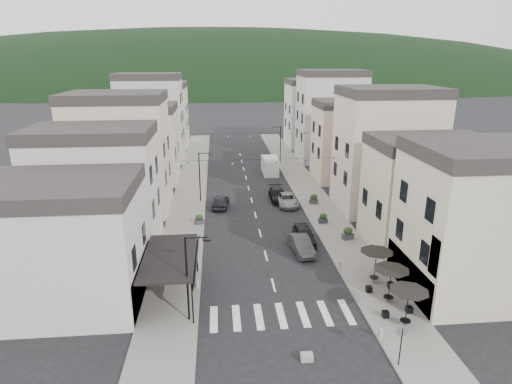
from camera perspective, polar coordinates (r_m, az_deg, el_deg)
ground at (r=28.24m, az=4.01°, el=-18.35°), size 700.00×700.00×0.00m
sidewalk_left at (r=57.06m, az=-8.61°, el=0.67°), size 4.00×76.00×0.12m
sidewalk_right at (r=58.09m, az=6.32°, el=1.07°), size 4.00×76.00×0.12m
hill_backdrop at (r=322.94m, az=-4.73°, el=14.73°), size 640.00×360.00×70.00m
boutique_building at (r=32.37m, az=-25.88°, el=-7.09°), size 12.00×8.00×8.00m
bistro_building at (r=34.31m, az=27.77°, el=-4.19°), size 10.00×8.00×10.00m
boutique_awning at (r=30.80m, az=-10.99°, el=-8.61°), size 3.77×7.50×3.28m
buildings_row_left at (r=62.05m, az=-15.11°, el=7.40°), size 10.20×54.16×14.00m
buildings_row_right at (r=62.75m, az=12.02°, el=7.91°), size 10.20×54.16×14.50m
cafe_terrace at (r=31.28m, az=17.55°, el=-10.27°), size 2.50×8.10×2.53m
streetlamp_left_near at (r=27.75m, az=-8.65°, el=-10.22°), size 1.70×0.56×6.00m
streetlamp_left_far at (r=50.21m, az=-7.24°, el=2.69°), size 1.70×0.56×6.00m
streetlamp_right_far at (r=68.43m, az=3.05°, el=6.84°), size 1.70×0.56×6.00m
traffic_sign at (r=25.91m, az=18.86°, el=-17.87°), size 0.70×0.07×2.70m
bollards at (r=32.57m, az=2.46°, el=-12.09°), size 11.66×10.26×0.60m
bunting_near at (r=45.99m, az=-0.19°, el=3.95°), size 19.00×0.28×0.62m
bunting_far at (r=61.60m, az=-1.53°, el=7.49°), size 19.00×0.28×0.62m
parked_car_a at (r=40.00m, az=6.42°, el=-5.71°), size 1.97×4.57×1.54m
parked_car_b at (r=38.12m, az=6.05°, el=-7.03°), size 1.93×4.41×1.41m
parked_car_c at (r=49.75m, az=4.13°, el=-1.00°), size 2.28×4.81×1.33m
parked_car_d at (r=51.30m, az=2.94°, el=-0.37°), size 1.98×4.75×1.37m
parked_car_e at (r=49.01m, az=-4.73°, el=-1.24°), size 2.18×4.42×1.45m
delivery_van at (r=62.93m, az=1.86°, el=3.60°), size 2.16×5.35×2.55m
pedestrian_a at (r=35.91m, az=-12.32°, el=-8.54°), size 0.70×0.56×1.69m
pedestrian_b at (r=37.31m, az=-11.45°, el=-7.36°), size 0.87×0.68×1.78m
concrete_block_c at (r=26.30m, az=6.78°, el=-21.01°), size 0.71×0.51×0.40m
planter_la at (r=34.30m, az=-9.48°, el=-10.35°), size 0.96×0.63×0.99m
planter_lb at (r=44.25m, az=-7.58°, el=-3.63°), size 0.98×0.67×1.00m
planter_ra at (r=41.22m, az=12.16°, el=-5.40°), size 1.16×0.82×1.18m
planter_rb at (r=44.65m, az=8.95°, el=-3.47°), size 0.94×0.53×1.04m
planter_rc at (r=50.28m, az=7.71°, el=-0.92°), size 1.13×0.90×1.12m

